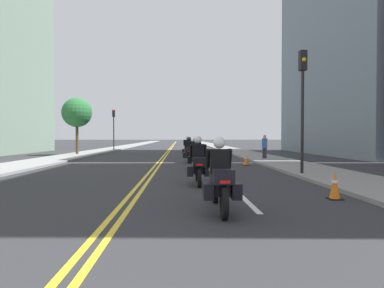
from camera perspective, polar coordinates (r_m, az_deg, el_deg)
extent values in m
plane|color=#2D2E30|center=(47.92, -3.66, -0.65)|extent=(264.00, 264.00, 0.00)
cube|color=gray|center=(48.67, -12.34, -0.58)|extent=(2.99, 144.00, 0.12)
cube|color=gray|center=(48.29, 5.09, -0.57)|extent=(2.99, 144.00, 0.12)
cube|color=yellow|center=(47.92, -3.80, -0.65)|extent=(0.12, 132.00, 0.01)
cube|color=yellow|center=(47.92, -3.52, -0.65)|extent=(0.12, 132.00, 0.01)
cube|color=silver|center=(8.21, 9.75, -9.99)|extent=(0.14, 2.40, 0.01)
cube|color=silver|center=(14.07, 4.68, -5.26)|extent=(0.14, 2.40, 0.01)
cube|color=silver|center=(20.01, 2.63, -3.32)|extent=(0.14, 2.40, 0.01)
cube|color=silver|center=(25.98, 1.53, -2.26)|extent=(0.14, 2.40, 0.01)
cube|color=silver|center=(31.96, 0.83, -1.60)|extent=(0.14, 2.40, 0.01)
cube|color=silver|center=(37.95, 0.36, -1.15)|extent=(0.14, 2.40, 0.01)
cube|color=silver|center=(43.94, 0.02, -0.82)|extent=(0.14, 2.40, 0.01)
cube|color=silver|center=(49.93, -0.24, -0.57)|extent=(0.14, 2.40, 0.01)
cube|color=silver|center=(55.92, -0.45, -0.37)|extent=(0.14, 2.40, 0.01)
cube|color=slate|center=(35.91, 28.02, 20.05)|extent=(9.53, 18.99, 26.50)
cylinder|color=black|center=(8.04, 4.03, -7.87)|extent=(0.10, 0.65, 0.65)
cylinder|color=black|center=(6.44, 5.61, -10.17)|extent=(0.10, 0.65, 0.65)
cube|color=silver|center=(7.99, 4.04, -5.42)|extent=(0.14, 0.32, 0.04)
cube|color=black|center=(7.20, 4.74, -6.70)|extent=(0.32, 1.24, 0.40)
cube|color=black|center=(6.44, 5.52, -5.66)|extent=(0.40, 0.36, 0.28)
cube|color=red|center=(6.27, 5.75, -6.59)|extent=(0.20, 0.03, 0.06)
cube|color=black|center=(6.70, 2.84, -8.15)|extent=(0.20, 0.44, 0.32)
cube|color=black|center=(6.77, 7.61, -8.06)|extent=(0.20, 0.44, 0.32)
cube|color=#B2C1CC|center=(7.67, 4.27, -3.35)|extent=(0.36, 0.12, 0.36)
cube|color=black|center=(7.10, 4.79, -3.04)|extent=(0.40, 0.26, 0.53)
cylinder|color=black|center=(7.22, 2.75, -2.57)|extent=(0.10, 0.28, 0.45)
cylinder|color=black|center=(7.27, 6.53, -2.54)|extent=(0.10, 0.28, 0.45)
sphere|color=white|center=(7.11, 4.77, 0.23)|extent=(0.26, 0.26, 0.26)
cylinder|color=black|center=(11.99, 0.88, -4.94)|extent=(0.11, 0.62, 0.62)
cylinder|color=black|center=(10.40, 1.27, -5.89)|extent=(0.11, 0.62, 0.62)
cube|color=silver|center=(11.96, 0.88, -3.38)|extent=(0.14, 0.32, 0.04)
cube|color=black|center=(11.16, 1.06, -3.95)|extent=(0.33, 1.22, 0.40)
cube|color=black|center=(10.43, 1.25, -3.11)|extent=(0.40, 0.36, 0.28)
cube|color=red|center=(10.24, 1.30, -3.64)|extent=(0.20, 0.03, 0.06)
cube|color=black|center=(10.68, -0.32, -4.73)|extent=(0.20, 0.44, 0.32)
cube|color=black|center=(10.71, 2.68, -4.71)|extent=(0.20, 0.44, 0.32)
cube|color=#B2C1CC|center=(11.65, 0.94, -1.86)|extent=(0.36, 0.13, 0.36)
cube|color=black|center=(11.08, 1.07, -1.47)|extent=(0.40, 0.26, 0.57)
cylinder|color=black|center=(11.22, -0.19, -1.18)|extent=(0.10, 0.28, 0.45)
cylinder|color=black|center=(11.24, 2.26, -1.18)|extent=(0.10, 0.28, 0.45)
sphere|color=white|center=(11.10, 1.07, 0.74)|extent=(0.26, 0.26, 0.26)
cylinder|color=black|center=(16.71, 0.46, -3.11)|extent=(0.14, 0.66, 0.66)
cylinder|color=black|center=(15.11, 0.70, -3.57)|extent=(0.14, 0.66, 0.66)
cube|color=silver|center=(16.68, 0.46, -1.91)|extent=(0.14, 0.32, 0.04)
cube|color=black|center=(15.89, 0.57, -2.32)|extent=(0.33, 1.22, 0.40)
cube|color=black|center=(15.16, 0.68, -1.66)|extent=(0.40, 0.36, 0.28)
cube|color=red|center=(14.97, 0.71, -2.00)|extent=(0.20, 0.03, 0.06)
cube|color=black|center=(15.41, -0.40, -2.80)|extent=(0.20, 0.44, 0.32)
cube|color=black|center=(15.43, 1.69, -2.80)|extent=(0.20, 0.44, 0.32)
cube|color=#B2C1CC|center=(16.38, 0.50, -0.88)|extent=(0.36, 0.12, 0.36)
cube|color=black|center=(15.82, 0.58, -0.64)|extent=(0.40, 0.26, 0.54)
cylinder|color=black|center=(15.96, -0.30, -0.44)|extent=(0.10, 0.28, 0.45)
cylinder|color=black|center=(15.98, 1.42, -0.44)|extent=(0.10, 0.28, 0.45)
sphere|color=white|center=(15.84, 0.58, 0.85)|extent=(0.26, 0.26, 0.26)
cylinder|color=black|center=(21.50, -0.48, -2.20)|extent=(0.14, 0.61, 0.61)
cylinder|color=black|center=(19.88, -0.54, -2.48)|extent=(0.14, 0.61, 0.61)
cube|color=silver|center=(21.48, -0.48, -1.34)|extent=(0.15, 0.33, 0.04)
cube|color=black|center=(20.67, -0.51, -1.56)|extent=(0.37, 1.24, 0.40)
cube|color=black|center=(19.93, -0.54, -1.03)|extent=(0.41, 0.38, 0.28)
cube|color=red|center=(19.75, -0.54, -1.29)|extent=(0.20, 0.04, 0.06)
cube|color=black|center=(20.20, -1.32, -1.91)|extent=(0.22, 0.45, 0.32)
cube|color=black|center=(20.19, 0.27, -1.91)|extent=(0.22, 0.45, 0.32)
cube|color=#B2C1CC|center=(21.17, -0.49, -0.47)|extent=(0.36, 0.14, 0.36)
cube|color=black|center=(20.60, -0.51, -0.25)|extent=(0.41, 0.28, 0.55)
cylinder|color=black|center=(20.76, -1.17, -0.10)|extent=(0.11, 0.28, 0.45)
cylinder|color=black|center=(20.75, 0.16, -0.10)|extent=(0.11, 0.28, 0.45)
sphere|color=black|center=(20.63, -0.51, 0.90)|extent=(0.26, 0.26, 0.26)
cylinder|color=black|center=(26.32, -0.85, -1.51)|extent=(0.12, 0.65, 0.65)
cylinder|color=black|center=(24.74, -0.86, -1.69)|extent=(0.12, 0.65, 0.65)
cube|color=silver|center=(26.30, -0.85, -0.76)|extent=(0.15, 0.32, 0.04)
cube|color=black|center=(25.52, -0.85, -0.97)|extent=(0.35, 1.21, 0.40)
cube|color=black|center=(24.79, -0.86, -0.53)|extent=(0.41, 0.37, 0.28)
cube|color=red|center=(24.61, -0.86, -0.73)|extent=(0.20, 0.03, 0.06)
cube|color=black|center=(25.05, -1.50, -1.24)|extent=(0.21, 0.44, 0.32)
cube|color=black|center=(25.05, -0.21, -1.24)|extent=(0.21, 0.44, 0.32)
cube|color=#B2C1CC|center=(26.01, -0.86, -0.09)|extent=(0.36, 0.13, 0.36)
cube|color=black|center=(25.45, -0.86, 0.11)|extent=(0.41, 0.27, 0.57)
cylinder|color=black|center=(25.60, -1.39, 0.23)|extent=(0.11, 0.28, 0.45)
cylinder|color=black|center=(25.60, -0.32, 0.23)|extent=(0.11, 0.28, 0.45)
sphere|color=white|center=(25.48, -0.86, 1.07)|extent=(0.26, 0.26, 0.26)
cube|color=black|center=(18.65, 9.37, -3.64)|extent=(0.36, 0.36, 0.03)
cone|color=orange|center=(18.62, 9.38, -2.65)|extent=(0.29, 0.29, 0.61)
cylinder|color=white|center=(18.62, 9.38, -2.42)|extent=(0.20, 0.20, 0.08)
cube|color=black|center=(9.24, 23.57, -8.73)|extent=(0.33, 0.33, 0.03)
cone|color=orange|center=(9.19, 23.59, -6.52)|extent=(0.27, 0.27, 0.69)
cylinder|color=white|center=(9.18, 23.59, -6.01)|extent=(0.18, 0.18, 0.08)
cylinder|color=black|center=(14.08, 18.64, 3.51)|extent=(0.12, 0.12, 4.34)
cube|color=black|center=(14.41, 18.71, 13.58)|extent=(0.28, 0.28, 0.80)
sphere|color=yellow|center=(14.27, 18.93, 13.70)|extent=(0.18, 0.18, 0.18)
cylinder|color=black|center=(38.34, -13.45, 1.77)|extent=(0.12, 0.12, 3.92)
cube|color=black|center=(38.43, -13.47, 5.21)|extent=(0.28, 0.28, 0.80)
sphere|color=red|center=(38.30, -13.52, 5.65)|extent=(0.18, 0.18, 0.18)
cube|color=#262A35|center=(23.22, 12.51, -1.69)|extent=(0.32, 0.25, 0.84)
cube|color=#345DA8|center=(23.19, 12.52, 0.17)|extent=(0.40, 0.29, 0.66)
sphere|color=tan|center=(23.19, 12.52, 1.29)|extent=(0.22, 0.22, 0.22)
cylinder|color=#4C3B21|center=(30.17, -19.36, 0.83)|extent=(0.24, 0.24, 2.82)
sphere|color=#296E36|center=(30.25, -19.39, 5.20)|extent=(2.55, 2.55, 2.55)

